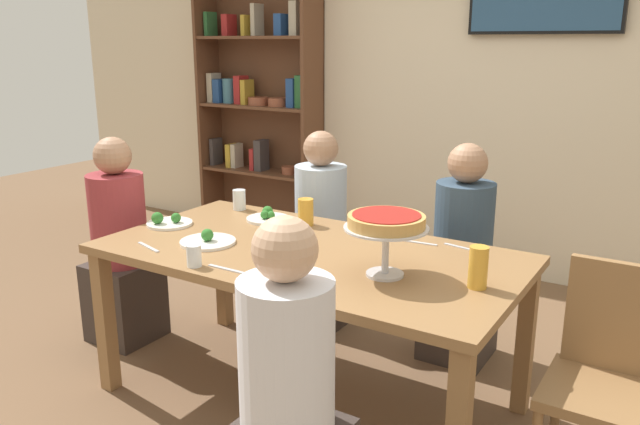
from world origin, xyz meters
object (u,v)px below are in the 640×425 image
Objects in this scene: cutlery_knife_near at (148,247)px; diner_head_west at (121,255)px; diner_near_right at (287,417)px; water_glass_clear_far at (194,256)px; cutlery_fork_near at (418,243)px; water_glass_clear_near at (239,200)px; dining_table at (308,267)px; deep_dish_pizza_stand at (386,225)px; diner_far_left at (321,243)px; salad_plate_far_diner at (268,217)px; cutlery_fork_far at (462,248)px; salad_plate_near_diner at (208,240)px; chair_head_east at (607,372)px; cutlery_knife_far at (226,269)px; bookshelf at (260,103)px; salad_plate_spare at (168,222)px; diner_far_right at (461,269)px; beer_glass_amber_short at (306,212)px; beer_glass_amber_tall at (478,267)px.

diner_head_west is at bearing 167.05° from cutlery_knife_near.
diner_near_right is 0.87m from water_glass_clear_far.
diner_head_west is at bearing 8.14° from cutlery_fork_near.
water_glass_clear_near is 0.91m from water_glass_clear_far.
cutlery_fork_near is 1.22m from cutlery_knife_near.
deep_dish_pizza_stand is at bearing -13.47° from dining_table.
salad_plate_far_diner is at bearing -3.09° from diner_far_left.
cutlery_knife_near is at bearing -84.41° from water_glass_clear_near.
diner_head_west reaches higher than cutlery_knife_near.
cutlery_fork_far is (0.13, 1.19, 0.25)m from diner_near_right.
cutlery_fork_near is at bearing 32.21° from salad_plate_near_diner.
chair_head_east reaches higher than cutlery_knife_far.
water_glass_clear_near is at bearing 156.57° from deep_dish_pizza_stand.
diner_head_west is (0.55, -2.03, -0.64)m from bookshelf.
cutlery_fork_far and cutlery_knife_far have the same top height.
bookshelf is 2.31m from salad_plate_spare.
deep_dish_pizza_stand is (2.21, -2.12, -0.18)m from bookshelf.
bookshelf reaches higher than dining_table.
water_glass_clear_far is (0.42, -0.81, -0.01)m from water_glass_clear_near.
deep_dish_pizza_stand reaches higher than water_glass_clear_near.
salad_plate_spare is at bearing 177.29° from deep_dish_pizza_stand.
diner_far_right reaches higher than deep_dish_pizza_stand.
salad_plate_spare is at bearing -104.41° from water_glass_clear_near.
water_glass_clear_far reaches higher than salad_plate_far_diner.
water_glass_clear_near is (-0.47, 0.06, -0.01)m from beer_glass_amber_short.
bookshelf is 2.88m from water_glass_clear_far.
diner_far_right reaches higher than water_glass_clear_near.
salad_plate_near_diner is at bearing 39.19° from cutlery_fork_far.
bookshelf is 2.59m from salad_plate_near_diner.
cutlery_knife_near is (1.15, -2.37, -0.39)m from bookshelf.
diner_far_left is at bearing 86.91° from salad_plate_far_diner.
diner_far_right is at bearing 19.22° from water_glass_clear_near.
diner_near_right reaches higher than deep_dish_pizza_stand.
salad_plate_far_diner is at bearing 113.58° from cutlery_knife_far.
bookshelf is 3.30m from beer_glass_amber_tall.
salad_plate_spare is (-0.40, -0.82, 0.27)m from diner_far_left.
chair_head_east is at bearing -9.85° from water_glass_clear_near.
diner_far_left reaches higher than beer_glass_amber_tall.
diner_near_right is (-0.00, -1.58, 0.00)m from diner_far_right.
beer_glass_amber_tall is 0.90× the size of cutlery_fork_far.
cutlery_fork_far is 1.06m from cutlery_knife_far.
cutlery_fork_near is at bearing 136.45° from beer_glass_amber_tall.
diner_head_west is 0.89m from salad_plate_far_diner.
beer_glass_amber_short is (-0.66, 0.43, -0.14)m from deep_dish_pizza_stand.
diner_far_right is at bearing -103.06° from cutlery_fork_near.
water_glass_clear_near reaches higher than cutlery_knife_far.
diner_far_right is at bearing 25.40° from diner_head_west.
beer_glass_amber_tall is 1.20× the size of beer_glass_amber_short.
salad_plate_spare is at bearing -64.78° from bookshelf.
salad_plate_near_diner is 0.26m from cutlery_knife_near.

